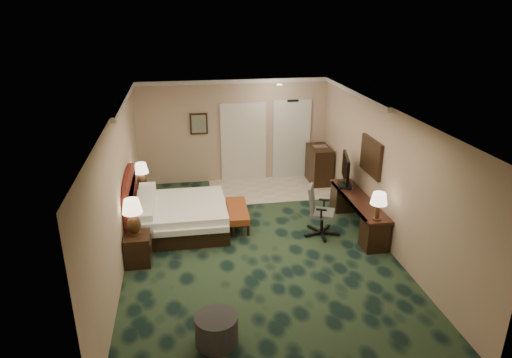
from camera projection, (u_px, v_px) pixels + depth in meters
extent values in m
cube|color=black|center=(258.00, 247.00, 8.96)|extent=(5.00, 7.50, 0.00)
cube|color=silver|center=(258.00, 112.00, 7.98)|extent=(5.00, 7.50, 0.00)
cube|color=tan|center=(234.00, 131.00, 11.92)|extent=(5.00, 0.00, 2.70)
cube|color=tan|center=(314.00, 308.00, 5.02)|extent=(5.00, 0.00, 2.70)
cube|color=tan|center=(119.00, 192.00, 8.09)|extent=(0.00, 7.50, 2.70)
cube|color=tan|center=(384.00, 176.00, 8.85)|extent=(0.00, 7.50, 2.70)
cube|color=beige|center=(273.00, 189.00, 11.76)|extent=(3.20, 1.70, 0.01)
cube|color=silver|center=(291.00, 140.00, 12.24)|extent=(1.02, 0.06, 2.18)
cube|color=silver|center=(244.00, 142.00, 12.03)|extent=(1.20, 0.06, 2.10)
cube|color=#546B62|center=(199.00, 124.00, 11.65)|extent=(0.45, 0.06, 0.55)
cube|color=white|center=(371.00, 157.00, 9.32)|extent=(0.05, 0.95, 0.75)
cube|color=white|center=(181.00, 217.00, 9.56)|extent=(1.88, 1.75, 0.60)
cube|color=black|center=(138.00, 249.00, 8.34)|extent=(0.45, 0.52, 0.57)
cube|color=black|center=(146.00, 199.00, 10.42)|extent=(0.47, 0.54, 0.59)
cube|color=maroon|center=(237.00, 216.00, 9.79)|extent=(0.47, 1.23, 0.41)
cylinder|color=#2B2C32|center=(217.00, 330.00, 6.38)|extent=(0.63, 0.63, 0.43)
cube|color=black|center=(357.00, 213.00, 9.65)|extent=(0.50, 2.32, 0.67)
cube|color=black|center=(346.00, 171.00, 10.04)|extent=(0.29, 0.91, 0.72)
cube|color=black|center=(319.00, 165.00, 12.06)|extent=(0.51, 0.92, 0.97)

